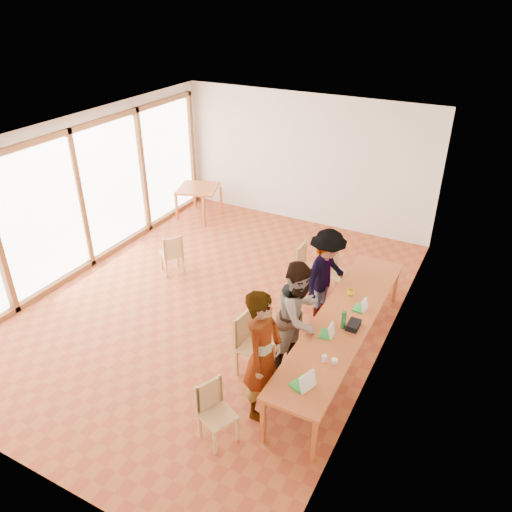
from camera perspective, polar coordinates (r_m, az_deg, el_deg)
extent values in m
plane|color=#A45027|center=(9.07, -4.71, -5.36)|extent=(8.00, 8.00, 0.00)
cube|color=beige|center=(11.62, 5.64, 10.84)|extent=(6.00, 0.10, 3.00)
cube|color=beige|center=(5.93, -26.70, -12.27)|extent=(6.00, 0.10, 3.00)
cube|color=beige|center=(7.31, 15.18, -1.71)|extent=(0.10, 8.00, 3.00)
cube|color=white|center=(10.12, -19.53, 6.44)|extent=(0.10, 8.00, 3.00)
cube|color=white|center=(7.78, -5.62, 13.32)|extent=(6.00, 8.00, 0.04)
cube|color=#C5622B|center=(7.51, 9.99, -7.24)|extent=(0.80, 4.00, 0.05)
cube|color=#C5622B|center=(6.48, 0.81, -18.27)|extent=(0.06, 0.06, 0.70)
cube|color=#C5622B|center=(9.36, 11.69, -2.21)|extent=(0.06, 0.06, 0.70)
cube|color=#C5622B|center=(6.31, 6.68, -20.28)|extent=(0.06, 0.06, 0.70)
cube|color=#C5622B|center=(9.24, 15.71, -3.20)|extent=(0.06, 0.06, 0.70)
cube|color=#C5622B|center=(12.13, -6.63, 7.69)|extent=(0.90, 0.90, 0.05)
cube|color=#C5622B|center=(12.19, -9.08, 5.72)|extent=(0.05, 0.05, 0.70)
cube|color=#C5622B|center=(12.77, -7.03, 6.98)|extent=(0.05, 0.05, 0.70)
cube|color=#C5622B|center=(11.77, -6.00, 5.06)|extent=(0.05, 0.05, 0.70)
cube|color=#C5622B|center=(12.37, -4.02, 6.38)|extent=(0.05, 0.05, 0.70)
cube|color=#DCB66E|center=(6.48, -4.40, -17.75)|extent=(0.51, 0.51, 0.04)
cube|color=#DCB66E|center=(6.43, -5.40, -15.46)|extent=(0.19, 0.37, 0.41)
cube|color=#DCB66E|center=(7.33, -0.14, -10.35)|extent=(0.49, 0.49, 0.04)
cube|color=#DCB66E|center=(7.26, -1.52, -8.22)|extent=(0.08, 0.45, 0.47)
cube|color=#DCB66E|center=(9.23, 6.18, -1.58)|extent=(0.42, 0.42, 0.04)
cube|color=#DCB66E|center=(9.17, 5.16, -0.01)|extent=(0.04, 0.42, 0.44)
cube|color=#DCB66E|center=(9.20, 9.36, -2.06)|extent=(0.51, 0.51, 0.04)
cube|color=#DCB66E|center=(9.17, 8.56, -0.39)|extent=(0.16, 0.40, 0.43)
cube|color=#DCB66E|center=(9.92, -9.65, 0.25)|extent=(0.54, 0.54, 0.04)
cube|color=#DCB66E|center=(9.66, -9.43, 0.96)|extent=(0.26, 0.34, 0.41)
imported|color=gray|center=(6.46, 0.79, -11.25)|extent=(0.47, 0.70, 1.88)
imported|color=gray|center=(7.25, 4.94, -6.86)|extent=(0.78, 0.94, 1.75)
imported|color=gray|center=(8.36, 8.02, -2.16)|extent=(0.78, 1.15, 1.64)
cube|color=green|center=(6.36, 5.23, -14.32)|extent=(0.27, 0.32, 0.03)
cube|color=white|center=(6.24, 5.93, -14.10)|extent=(0.16, 0.26, 0.22)
cube|color=green|center=(7.15, 7.97, -8.81)|extent=(0.18, 0.24, 0.02)
cube|color=white|center=(7.08, 8.65, -8.43)|extent=(0.08, 0.21, 0.19)
cube|color=green|center=(7.74, 11.69, -5.86)|extent=(0.17, 0.23, 0.02)
cube|color=white|center=(7.67, 12.29, -5.54)|extent=(0.08, 0.21, 0.18)
imported|color=yellow|center=(8.02, 10.79, -4.14)|extent=(0.11, 0.11, 0.09)
cylinder|color=#186431|center=(7.23, 9.98, -7.21)|extent=(0.07, 0.07, 0.28)
cylinder|color=silver|center=(6.69, 7.78, -11.52)|extent=(0.07, 0.07, 0.09)
cylinder|color=white|center=(6.69, 8.95, -11.79)|extent=(0.08, 0.08, 0.06)
cube|color=#BC397D|center=(7.86, 12.44, -5.40)|extent=(0.05, 0.10, 0.01)
cube|color=black|center=(7.32, 11.09, -7.76)|extent=(0.16, 0.26, 0.09)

